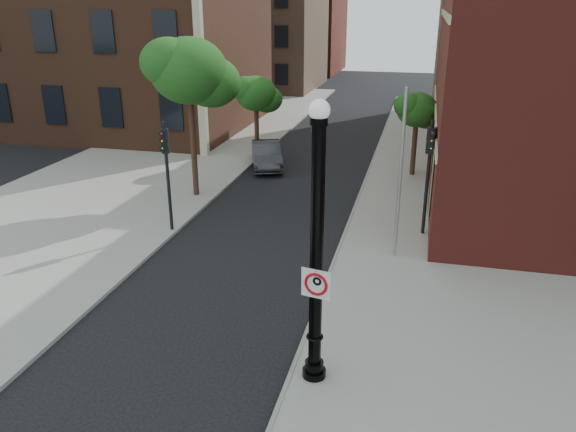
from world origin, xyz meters
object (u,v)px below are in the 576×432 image
(no_parking_sign, at_px, (316,284))
(traffic_signal_left, at_px, (166,159))
(lamppost, at_px, (316,264))
(parked_car, at_px, (267,155))
(traffic_signal_right, at_px, (429,160))

(no_parking_sign, height_order, traffic_signal_left, traffic_signal_left)
(no_parking_sign, relative_size, traffic_signal_left, 0.16)
(no_parking_sign, bearing_deg, lamppost, 113.16)
(lamppost, height_order, no_parking_sign, lamppost)
(parked_car, bearing_deg, traffic_signal_right, -62.38)
(no_parking_sign, distance_m, traffic_signal_left, 10.10)
(lamppost, xyz_separation_m, parked_car, (-5.75, 16.52, -2.25))
(parked_car, height_order, traffic_signal_left, traffic_signal_left)
(no_parking_sign, relative_size, traffic_signal_right, 0.15)
(parked_car, relative_size, traffic_signal_right, 0.94)
(lamppost, height_order, traffic_signal_right, lamppost)
(lamppost, height_order, parked_car, lamppost)
(traffic_signal_right, bearing_deg, lamppost, -89.37)
(parked_car, xyz_separation_m, traffic_signal_left, (-1.05, -9.24, 2.12))
(no_parking_sign, distance_m, traffic_signal_right, 9.52)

